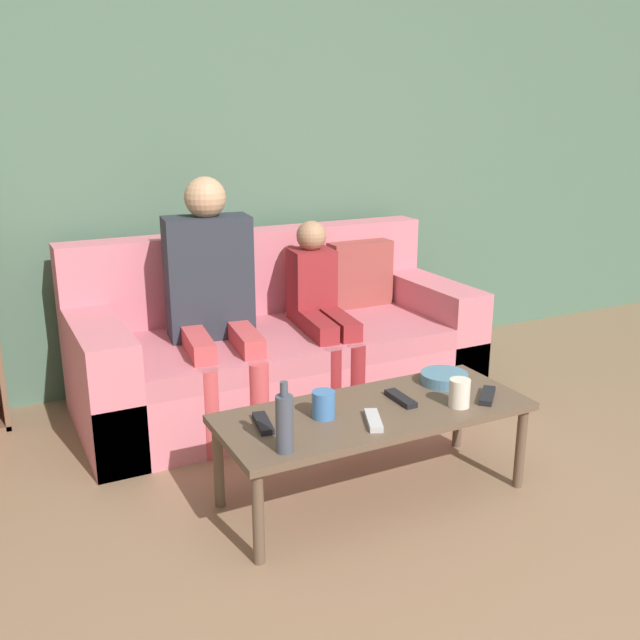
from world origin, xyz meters
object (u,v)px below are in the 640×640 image
tv_remote_0 (401,399)px  tv_remote_3 (487,396)px  cup_far (323,405)px  couch (277,349)px  bottle (284,422)px  person_adult (212,287)px  cup_near (460,393)px  tv_remote_2 (263,423)px  snack_bowl (444,378)px  person_child (321,307)px  coffee_table (374,417)px  tv_remote_1 (374,420)px

tv_remote_0 → tv_remote_3: 0.35m
cup_far → tv_remote_3: 0.67m
couch → bottle: size_ratio=8.03×
person_adult → cup_far: (0.10, -0.96, -0.24)m
cup_near → tv_remote_0: bearing=140.8°
tv_remote_2 → bottle: 0.24m
tv_remote_0 → snack_bowl: bearing=17.3°
cup_near → snack_bowl: size_ratio=0.56×
cup_near → cup_far: 0.53m
person_child → cup_far: person_child is taller
coffee_table → snack_bowl: (0.40, 0.10, 0.06)m
person_child → snack_bowl: 0.84m
person_adult → cup_near: bearing=-54.2°
coffee_table → tv_remote_2: size_ratio=6.86×
person_adult → bottle: size_ratio=4.71×
person_child → snack_bowl: (0.16, -0.82, -0.12)m
tv_remote_2 → bottle: bottle is taller
tv_remote_2 → tv_remote_3: same height
coffee_table → tv_remote_1: bearing=-122.4°
tv_remote_1 → tv_remote_3: 0.52m
coffee_table → tv_remote_0: 0.14m
tv_remote_2 → snack_bowl: 0.83m
tv_remote_3 → bottle: (-0.90, -0.05, 0.09)m
person_adult → cup_near: (0.61, -1.10, -0.24)m
snack_bowl → bottle: (-0.84, -0.26, 0.08)m
bottle → couch: bearing=67.8°
cup_far → bottle: size_ratio=0.41×
person_adult → tv_remote_3: person_adult is taller
tv_remote_1 → coffee_table: bearing=80.4°
couch → tv_remote_2: size_ratio=11.37×
tv_remote_2 → tv_remote_1: bearing=-12.7°
coffee_table → tv_remote_3: bearing=-13.9°
cup_near → tv_remote_1: bearing=177.6°
tv_remote_0 → bottle: bearing=-161.7°
person_child → bottle: size_ratio=3.74×
tv_remote_3 → tv_remote_2: bearing=-145.0°
tv_remote_2 → snack_bowl: snack_bowl is taller
person_adult → bottle: bearing=-90.2°
person_adult → person_child: (0.54, -0.06, -0.15)m
person_child → tv_remote_3: size_ratio=6.03×
couch → tv_remote_0: couch is taller
tv_remote_3 → snack_bowl: size_ratio=0.79×
person_child → snack_bowl: person_child is taller
bottle → cup_near: bearing=3.3°
person_child → cup_near: 1.05m
couch → bottle: bearing=-112.2°
tv_remote_1 → bottle: bearing=-148.5°
tv_remote_0 → snack_bowl: (0.27, 0.08, 0.01)m
cup_near → tv_remote_3: bearing=4.5°
person_adult → tv_remote_3: size_ratio=7.60×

